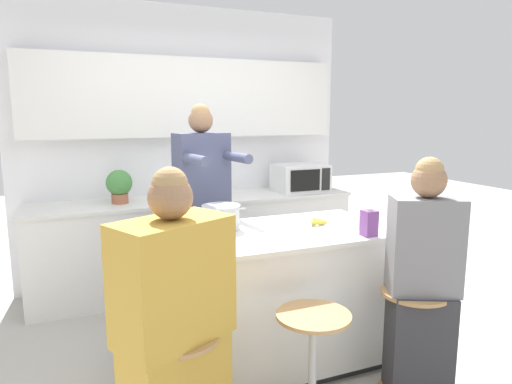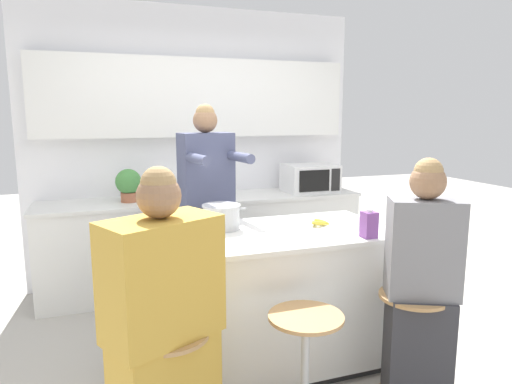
% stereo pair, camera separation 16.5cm
% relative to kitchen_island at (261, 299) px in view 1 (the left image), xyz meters
% --- Properties ---
extents(ground_plane, '(16.00, 16.00, 0.00)m').
position_rel_kitchen_island_xyz_m(ground_plane, '(0.00, 0.00, -0.46)').
color(ground_plane, '#B2ADA3').
extents(wall_back, '(3.30, 0.22, 2.70)m').
position_rel_kitchen_island_xyz_m(wall_back, '(0.00, 1.86, 1.08)').
color(wall_back, white).
rests_on(wall_back, ground_plane).
extents(back_counter, '(3.06, 0.63, 0.88)m').
position_rel_kitchen_island_xyz_m(back_counter, '(0.00, 1.56, -0.02)').
color(back_counter, white).
rests_on(back_counter, ground_plane).
extents(kitchen_island, '(1.74, 0.84, 0.92)m').
position_rel_kitchen_island_xyz_m(kitchen_island, '(0.00, 0.00, 0.00)').
color(kitchen_island, black).
rests_on(kitchen_island, ground_plane).
extents(bar_stool_center, '(0.39, 0.39, 0.65)m').
position_rel_kitchen_island_xyz_m(bar_stool_center, '(0.00, -0.69, -0.10)').
color(bar_stool_center, tan).
rests_on(bar_stool_center, ground_plane).
extents(bar_stool_rightmost, '(0.39, 0.39, 0.65)m').
position_rel_kitchen_island_xyz_m(bar_stool_rightmost, '(0.69, -0.65, -0.10)').
color(bar_stool_rightmost, tan).
rests_on(bar_stool_rightmost, ground_plane).
extents(person_cooking, '(0.47, 0.60, 1.74)m').
position_rel_kitchen_island_xyz_m(person_cooking, '(-0.17, 0.74, 0.40)').
color(person_cooking, '#383842').
rests_on(person_cooking, ground_plane).
extents(person_wrapped_blanket, '(0.59, 0.48, 1.44)m').
position_rel_kitchen_island_xyz_m(person_wrapped_blanket, '(-0.72, -0.67, 0.21)').
color(person_wrapped_blanket, gold).
rests_on(person_wrapped_blanket, ground_plane).
extents(person_seated_near, '(0.44, 0.39, 1.44)m').
position_rel_kitchen_island_xyz_m(person_seated_near, '(0.72, -0.67, 0.20)').
color(person_seated_near, '#333338').
rests_on(person_seated_near, ground_plane).
extents(cooking_pot, '(0.34, 0.26, 0.16)m').
position_rel_kitchen_island_xyz_m(cooking_pot, '(-0.21, 0.17, 0.54)').
color(cooking_pot, '#B7BABC').
rests_on(cooking_pot, kitchen_island).
extents(fruit_bowl, '(0.20, 0.20, 0.07)m').
position_rel_kitchen_island_xyz_m(fruit_bowl, '(-0.61, 0.00, 0.49)').
color(fruit_bowl, white).
rests_on(fruit_bowl, kitchen_island).
extents(coffee_cup_near, '(0.11, 0.08, 0.10)m').
position_rel_kitchen_island_xyz_m(coffee_cup_near, '(0.66, -0.16, 0.50)').
color(coffee_cup_near, white).
rests_on(coffee_cup_near, kitchen_island).
extents(banana_bunch, '(0.16, 0.11, 0.05)m').
position_rel_kitchen_island_xyz_m(banana_bunch, '(0.43, 0.04, 0.48)').
color(banana_bunch, yellow).
rests_on(banana_bunch, kitchen_island).
extents(juice_carton, '(0.08, 0.08, 0.18)m').
position_rel_kitchen_island_xyz_m(juice_carton, '(0.59, -0.34, 0.54)').
color(juice_carton, '#7A428E').
rests_on(juice_carton, kitchen_island).
extents(microwave, '(0.52, 0.40, 0.28)m').
position_rel_kitchen_island_xyz_m(microwave, '(1.10, 1.52, 0.56)').
color(microwave, white).
rests_on(microwave, back_counter).
extents(potted_plant, '(0.23, 0.23, 0.30)m').
position_rel_kitchen_island_xyz_m(potted_plant, '(-0.70, 1.56, 0.58)').
color(potted_plant, '#A86042').
rests_on(potted_plant, back_counter).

